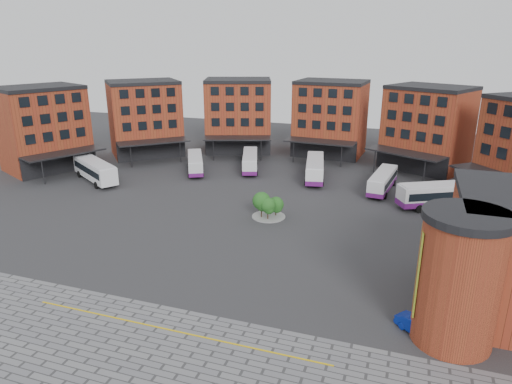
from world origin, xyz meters
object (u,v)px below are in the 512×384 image
(bus_e, at_px, (383,181))
(bus_c, at_px, (250,161))
(bus_b, at_px, (195,163))
(bus_d, at_px, (315,168))
(blue_car, at_px, (420,327))
(tree_island, at_px, (268,205))
(bus_f, at_px, (442,195))
(bus_a, at_px, (95,169))

(bus_e, bearing_deg, bus_c, 175.90)
(bus_b, relative_size, bus_c, 0.94)
(bus_c, height_order, bus_d, bus_d)
(bus_d, xyz_separation_m, blue_car, (16.61, -38.99, -1.16))
(tree_island, distance_m, bus_f, 24.43)
(bus_b, xyz_separation_m, blue_car, (37.32, -36.49, -0.94))
(bus_a, bearing_deg, bus_e, -45.14)
(bus_a, distance_m, blue_car, 56.70)
(tree_island, bearing_deg, bus_e, 50.59)
(tree_island, relative_size, bus_c, 0.40)
(blue_car, bearing_deg, bus_d, 61.35)
(bus_b, xyz_separation_m, bus_c, (8.70, 4.20, 0.05))
(tree_island, relative_size, bus_d, 0.36)
(bus_e, distance_m, bus_f, 9.57)
(bus_c, bearing_deg, tree_island, -83.32)
(bus_c, height_order, blue_car, bus_c)
(bus_b, distance_m, bus_e, 31.86)
(tree_island, bearing_deg, blue_car, -46.52)
(bus_f, bearing_deg, blue_car, -33.53)
(bus_b, bearing_deg, bus_d, -20.30)
(bus_a, distance_m, bus_c, 26.15)
(bus_a, distance_m, bus_f, 53.38)
(bus_e, relative_size, bus_f, 0.90)
(bus_a, relative_size, bus_d, 0.96)
(bus_a, relative_size, bus_f, 0.97)
(bus_a, height_order, bus_e, bus_a)
(bus_a, height_order, bus_c, bus_a)
(bus_a, height_order, bus_f, bus_f)
(bus_d, distance_m, bus_f, 20.93)
(bus_d, distance_m, bus_e, 11.54)
(bus_d, bearing_deg, bus_e, -26.05)
(bus_c, relative_size, bus_f, 0.91)
(tree_island, distance_m, bus_e, 20.96)
(bus_a, xyz_separation_m, bus_d, (33.70, 12.88, -0.23))
(tree_island, relative_size, bus_a, 0.37)
(bus_b, xyz_separation_m, bus_e, (31.85, -0.51, 0.04))
(tree_island, height_order, bus_a, tree_island)
(bus_b, relative_size, bus_e, 0.95)
(bus_b, bearing_deg, blue_car, -71.53)
(bus_d, distance_m, blue_car, 42.39)
(bus_e, bearing_deg, blue_car, -73.96)
(bus_d, bearing_deg, bus_c, 160.96)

